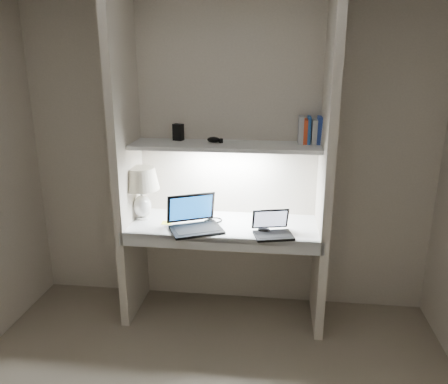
% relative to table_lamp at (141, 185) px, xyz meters
% --- Properties ---
extents(back_wall, '(3.20, 0.01, 2.50)m').
position_rel_table_lamp_xyz_m(back_wall, '(0.64, 0.24, 0.20)').
color(back_wall, beige).
rests_on(back_wall, floor).
extents(alcove_panel_left, '(0.06, 0.55, 2.50)m').
position_rel_table_lamp_xyz_m(alcove_panel_left, '(-0.09, -0.03, 0.20)').
color(alcove_panel_left, beige).
rests_on(alcove_panel_left, floor).
extents(alcove_panel_right, '(0.06, 0.55, 2.50)m').
position_rel_table_lamp_xyz_m(alcove_panel_right, '(1.37, -0.03, 0.20)').
color(alcove_panel_right, beige).
rests_on(alcove_panel_right, floor).
extents(desk, '(1.40, 0.55, 0.04)m').
position_rel_table_lamp_xyz_m(desk, '(0.64, -0.03, -0.30)').
color(desk, white).
rests_on(desk, alcove_panel_left).
extents(desk_apron, '(1.46, 0.03, 0.10)m').
position_rel_table_lamp_xyz_m(desk_apron, '(0.64, -0.29, -0.33)').
color(desk_apron, silver).
rests_on(desk_apron, desk).
extents(shelf, '(1.40, 0.36, 0.03)m').
position_rel_table_lamp_xyz_m(shelf, '(0.64, 0.06, 0.30)').
color(shelf, silver).
rests_on(shelf, back_wall).
extents(strip_light, '(0.60, 0.04, 0.02)m').
position_rel_table_lamp_xyz_m(strip_light, '(0.64, 0.06, 0.28)').
color(strip_light, white).
rests_on(strip_light, shelf).
extents(table_lamp, '(0.28, 0.28, 0.41)m').
position_rel_table_lamp_xyz_m(table_lamp, '(0.00, 0.00, 0.00)').
color(table_lamp, white).
rests_on(table_lamp, desk).
extents(laptop_main, '(0.46, 0.44, 0.24)m').
position_rel_table_lamp_xyz_m(laptop_main, '(0.44, -0.15, -0.22)').
color(laptop_main, black).
rests_on(laptop_main, desk).
extents(laptop_netbook, '(0.31, 0.29, 0.17)m').
position_rel_table_lamp_xyz_m(laptop_netbook, '(1.01, -0.20, -0.24)').
color(laptop_netbook, black).
rests_on(laptop_netbook, desk).
extents(speaker, '(0.11, 0.08, 0.13)m').
position_rel_table_lamp_xyz_m(speaker, '(0.46, 0.18, -0.21)').
color(speaker, silver).
rests_on(speaker, desk).
extents(mouse, '(0.11, 0.08, 0.04)m').
position_rel_table_lamp_xyz_m(mouse, '(0.95, -0.17, -0.26)').
color(mouse, black).
rests_on(mouse, desk).
extents(cable_coil, '(0.12, 0.12, 0.01)m').
position_rel_table_lamp_xyz_m(cable_coil, '(0.56, 0.02, -0.27)').
color(cable_coil, black).
rests_on(cable_coil, desk).
extents(sticky_note, '(0.08, 0.08, 0.00)m').
position_rel_table_lamp_xyz_m(sticky_note, '(0.21, -0.07, -0.28)').
color(sticky_note, yellow).
rests_on(sticky_note, desk).
extents(book_row, '(0.19, 0.13, 0.20)m').
position_rel_table_lamp_xyz_m(book_row, '(1.26, 0.16, 0.41)').
color(book_row, white).
rests_on(book_row, shelf).
extents(shelf_box, '(0.09, 0.07, 0.13)m').
position_rel_table_lamp_xyz_m(shelf_box, '(0.26, 0.17, 0.38)').
color(shelf_box, black).
rests_on(shelf_box, shelf).
extents(shelf_gadget, '(0.12, 0.10, 0.04)m').
position_rel_table_lamp_xyz_m(shelf_gadget, '(0.55, 0.10, 0.34)').
color(shelf_gadget, black).
rests_on(shelf_gadget, shelf).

